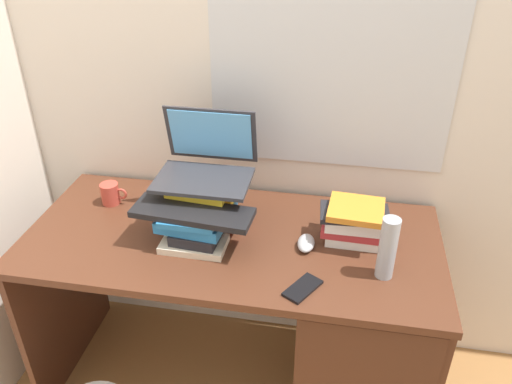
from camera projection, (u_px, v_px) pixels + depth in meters
The scene contains 12 objects.
ground_plane at pixel (236, 378), 2.28m from camera, with size 6.00×6.00×0.00m, color olive.
wall_back at pixel (251, 65), 1.94m from camera, with size 6.00×0.06×2.60m.
desk at pixel (331, 326), 1.98m from camera, with size 1.52×0.69×0.78m.
book_stack_tall at pixel (204, 204), 1.88m from camera, with size 0.26×0.20×0.19m.
book_stack_keyboard_riser at pixel (193, 230), 1.80m from camera, with size 0.25×0.16×0.13m.
book_stack_side at pixel (354, 223), 1.81m from camera, with size 0.25×0.19×0.15m.
laptop at pixel (206, 161), 1.86m from camera, with size 0.34×0.28×0.23m.
keyboard at pixel (193, 213), 1.76m from camera, with size 0.42×0.14×0.02m, color black.
computer_mouse at pixel (306, 243), 1.81m from camera, with size 0.06×0.10×0.04m, color #A5A8AD.
mug at pixel (111, 194), 2.05m from camera, with size 0.11×0.07×0.09m.
water_bottle at pixel (388, 248), 1.63m from camera, with size 0.06×0.06×0.22m, color #999EA5.
cell_phone at pixel (303, 288), 1.63m from camera, with size 0.07×0.14×0.01m, color black.
Camera 1 is at (0.36, -1.48, 1.89)m, focal length 35.94 mm.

